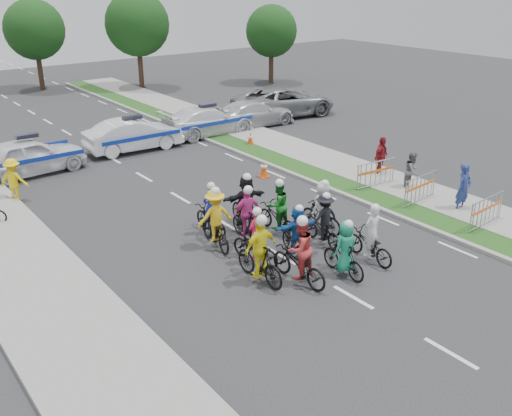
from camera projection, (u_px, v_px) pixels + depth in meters
ground at (353, 297)px, 15.02m from camera, size 90.00×90.00×0.00m
curb_right at (351, 197)px, 21.53m from camera, size 0.20×60.00×0.12m
grass_strip at (364, 194)px, 21.92m from camera, size 1.20×60.00×0.11m
sidewalk_right at (395, 184)px, 22.92m from camera, size 2.40×60.00×0.13m
sidewalk_left at (43, 294)px, 15.04m from camera, size 3.00×60.00×0.13m
rider_0 at (370, 242)px, 16.73m from camera, size 0.73×1.84×1.84m
rider_1 at (344, 254)px, 15.87m from camera, size 0.75×1.67×1.73m
rider_2 at (299, 258)px, 15.48m from camera, size 0.89×2.03×2.03m
rider_3 at (260, 256)px, 15.51m from camera, size 1.03×1.95×2.03m
rider_4 at (323, 224)px, 17.73m from camera, size 1.03×1.78×1.76m
rider_5 at (297, 234)px, 16.93m from camera, size 1.41×1.68×1.71m
rider_6 at (255, 244)px, 16.65m from camera, size 0.92×1.82×1.78m
rider_7 at (322, 212)px, 18.57m from camera, size 0.79×1.77×1.84m
rider_8 at (277, 213)px, 18.52m from camera, size 0.79×1.85×1.89m
rider_9 at (247, 220)px, 17.93m from camera, size 0.99×1.85×1.90m
rider_10 at (215, 224)px, 17.55m from camera, size 1.20×2.05×2.00m
rider_11 at (246, 205)px, 18.83m from camera, size 1.60×1.90×1.95m
rider_12 at (211, 216)px, 18.53m from camera, size 0.66×1.78×1.80m
police_car_0 at (30, 156)px, 23.94m from camera, size 4.78×2.28×1.58m
police_car_1 at (134, 135)px, 27.14m from camera, size 4.69×1.86×1.52m
police_car_2 at (208, 121)px, 29.82m from camera, size 5.13×2.15×1.48m
civilian_sedan at (254, 113)px, 31.53m from camera, size 4.91×2.14×1.41m
civilian_suv at (284, 101)px, 33.69m from camera, size 6.57×3.77×1.73m
spectator_0 at (464, 188)px, 20.13m from camera, size 0.67×0.46×1.78m
spectator_1 at (412, 171)px, 22.20m from camera, size 0.88×0.77×1.52m
spectator_2 at (381, 157)px, 23.66m from camera, size 1.06×0.63×1.69m
marshal_hiviz at (14, 180)px, 21.13m from camera, size 1.18×1.16×1.63m
barrier_0 at (486, 213)px, 18.88m from camera, size 2.03×0.61×1.12m
barrier_1 at (420, 190)px, 20.85m from camera, size 2.04×0.68×1.12m
barrier_2 at (376, 175)px, 22.42m from camera, size 2.03×0.66×1.12m
cone_0 at (264, 169)px, 23.76m from camera, size 0.40×0.40×0.70m
cone_1 at (250, 139)px, 28.00m from camera, size 0.40×0.40×0.70m
tree_1 at (137, 24)px, 40.38m from camera, size 4.55×4.55×6.82m
tree_2 at (271, 31)px, 42.74m from camera, size 3.85×3.85×5.77m
tree_4 at (34, 30)px, 40.10m from camera, size 4.20×4.20×6.30m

